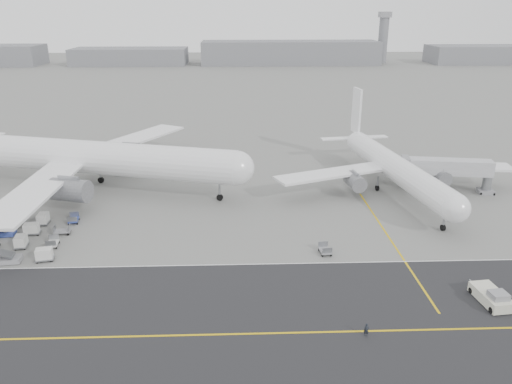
{
  "coord_description": "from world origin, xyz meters",
  "views": [
    {
      "loc": [
        6.7,
        -63.84,
        33.61
      ],
      "look_at": [
        9.5,
        12.0,
        5.49
      ],
      "focal_mm": 35.0,
      "sensor_mm": 36.0,
      "label": 1
    }
  ],
  "objects_px": {
    "airliner_b": "(393,166)",
    "pushback_tug": "(492,297)",
    "control_tower": "(383,37)",
    "airliner_a": "(89,157)",
    "ground_crew_a": "(366,330)",
    "jet_bridge": "(448,169)"
  },
  "relations": [
    {
      "from": "airliner_b",
      "to": "pushback_tug",
      "type": "xyz_separation_m",
      "value": [
        0.45,
        -40.01,
        -3.94
      ]
    },
    {
      "from": "control_tower",
      "to": "airliner_b",
      "type": "distance_m",
      "value": 246.53
    },
    {
      "from": "airliner_a",
      "to": "pushback_tug",
      "type": "height_order",
      "value": "airliner_a"
    },
    {
      "from": "pushback_tug",
      "to": "airliner_b",
      "type": "bearing_deg",
      "value": 84.42
    },
    {
      "from": "airliner_b",
      "to": "control_tower",
      "type": "bearing_deg",
      "value": 66.91
    },
    {
      "from": "airliner_b",
      "to": "ground_crew_a",
      "type": "xyz_separation_m",
      "value": [
        -16.24,
        -45.86,
        -4.04
      ]
    },
    {
      "from": "airliner_b",
      "to": "pushback_tug",
      "type": "relative_size",
      "value": 6.36
    },
    {
      "from": "airliner_a",
      "to": "jet_bridge",
      "type": "relative_size",
      "value": 3.59
    },
    {
      "from": "pushback_tug",
      "to": "control_tower",
      "type": "bearing_deg",
      "value": 71.01
    },
    {
      "from": "airliner_a",
      "to": "airliner_b",
      "type": "xyz_separation_m",
      "value": [
        58.59,
        -2.54,
        -1.71
      ]
    },
    {
      "from": "airliner_a",
      "to": "ground_crew_a",
      "type": "distance_m",
      "value": 64.57
    },
    {
      "from": "airliner_b",
      "to": "ground_crew_a",
      "type": "relative_size",
      "value": 31.0
    },
    {
      "from": "airliner_b",
      "to": "pushback_tug",
      "type": "height_order",
      "value": "airliner_b"
    },
    {
      "from": "control_tower",
      "to": "ground_crew_a",
      "type": "distance_m",
      "value": 295.2
    },
    {
      "from": "control_tower",
      "to": "pushback_tug",
      "type": "xyz_separation_m",
      "value": [
        -62.95,
        -277.97,
        -15.37
      ]
    },
    {
      "from": "airliner_b",
      "to": "jet_bridge",
      "type": "distance_m",
      "value": 10.36
    },
    {
      "from": "control_tower",
      "to": "jet_bridge",
      "type": "xyz_separation_m",
      "value": [
        -53.11,
        -239.19,
        -11.6
      ]
    },
    {
      "from": "pushback_tug",
      "to": "jet_bridge",
      "type": "relative_size",
      "value": 0.42
    },
    {
      "from": "airliner_b",
      "to": "pushback_tug",
      "type": "bearing_deg",
      "value": -97.52
    },
    {
      "from": "control_tower",
      "to": "ground_crew_a",
      "type": "height_order",
      "value": "control_tower"
    },
    {
      "from": "control_tower",
      "to": "ground_crew_a",
      "type": "relative_size",
      "value": 20.08
    },
    {
      "from": "airliner_b",
      "to": "pushback_tug",
      "type": "distance_m",
      "value": 40.2
    }
  ]
}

